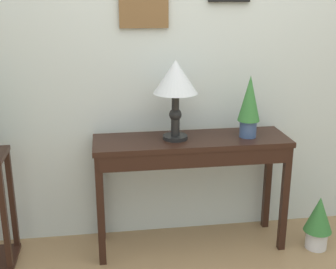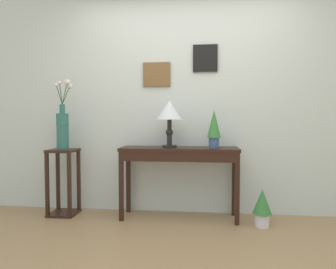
% 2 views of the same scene
% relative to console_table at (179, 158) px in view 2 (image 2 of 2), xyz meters
% --- Properties ---
extents(back_wall_with_art, '(9.00, 0.13, 2.80)m').
position_rel_console_table_xyz_m(back_wall_with_art, '(0.07, 0.30, 0.73)').
color(back_wall_with_art, silver).
rests_on(back_wall_with_art, ground).
extents(console_table, '(1.28, 0.38, 0.79)m').
position_rel_console_table_xyz_m(console_table, '(0.00, 0.00, 0.00)').
color(console_table, black).
rests_on(console_table, ground).
extents(table_lamp, '(0.28, 0.28, 0.51)m').
position_rel_console_table_xyz_m(table_lamp, '(-0.11, 0.02, 0.49)').
color(table_lamp, black).
rests_on(table_lamp, console_table).
extents(potted_plant_on_console, '(0.15, 0.15, 0.41)m').
position_rel_console_table_xyz_m(potted_plant_on_console, '(0.37, 0.00, 0.34)').
color(potted_plant_on_console, '#3D5684').
rests_on(potted_plant_on_console, console_table).
extents(pedestal_stand_left, '(0.30, 0.30, 0.75)m').
position_rel_console_table_xyz_m(pedestal_stand_left, '(-1.32, 0.00, -0.29)').
color(pedestal_stand_left, black).
rests_on(pedestal_stand_left, ground).
extents(flower_vase_tall, '(0.18, 0.20, 0.79)m').
position_rel_console_table_xyz_m(flower_vase_tall, '(-1.32, 0.00, 0.35)').
color(flower_vase_tall, '#2D665B').
rests_on(flower_vase_tall, pedestal_stand_left).
extents(potted_plant_floor, '(0.19, 0.19, 0.39)m').
position_rel_console_table_xyz_m(potted_plant_floor, '(0.86, -0.16, -0.46)').
color(potted_plant_floor, silver).
rests_on(potted_plant_floor, ground).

